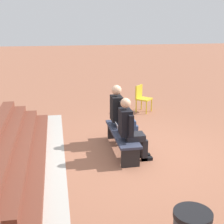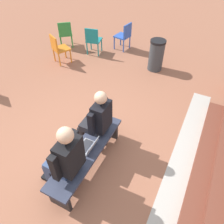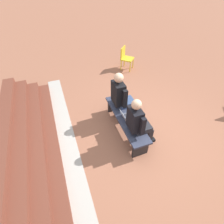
{
  "view_description": "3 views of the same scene",
  "coord_description": "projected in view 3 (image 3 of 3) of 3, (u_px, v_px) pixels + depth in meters",
  "views": [
    {
      "loc": [
        -6.05,
        1.69,
        2.82
      ],
      "look_at": [
        0.33,
        0.53,
        0.89
      ],
      "focal_mm": 50.0,
      "sensor_mm": 36.0,
      "label": 1
    },
    {
      "loc": [
        2.02,
        1.69,
        3.37
      ],
      "look_at": [
        -0.27,
        0.54,
        0.99
      ],
      "focal_mm": 35.0,
      "sensor_mm": 36.0,
      "label": 2
    },
    {
      "loc": [
        -2.47,
        1.69,
        3.39
      ],
      "look_at": [
        0.33,
        0.65,
        0.65
      ],
      "focal_mm": 28.0,
      "sensor_mm": 36.0,
      "label": 3
    }
  ],
  "objects": [
    {
      "name": "concrete_strip",
      "position": [
        68.0,
        145.0,
        4.14
      ],
      "size": [
        6.01,
        0.4,
        0.01
      ],
      "primitive_type": "cube",
      "color": "#B7B2A8",
      "rests_on": "ground"
    },
    {
      "name": "person_adult",
      "position": [
        122.0,
        96.0,
        4.34
      ],
      "size": [
        0.58,
        0.74,
        1.41
      ],
      "color": "#384C75",
      "rests_on": "ground"
    },
    {
      "name": "brick_steps",
      "position": [
        22.0,
        152.0,
        3.75
      ],
      "size": [
        5.21,
        1.2,
        0.6
      ],
      "color": "brown",
      "rests_on": "ground"
    },
    {
      "name": "ground_plane",
      "position": [
        140.0,
        133.0,
        4.44
      ],
      "size": [
        60.0,
        60.0,
        0.0
      ],
      "primitive_type": "plane",
      "color": "#9E6047"
    },
    {
      "name": "person_student",
      "position": [
        139.0,
        122.0,
        3.72
      ],
      "size": [
        0.54,
        0.68,
        1.34
      ],
      "color": "#232328",
      "rests_on": "ground"
    },
    {
      "name": "plastic_chair_far_left",
      "position": [
        126.0,
        57.0,
        6.55
      ],
      "size": [
        0.59,
        0.59,
        0.84
      ],
      "color": "gold",
      "rests_on": "ground"
    },
    {
      "name": "bench",
      "position": [
        126.0,
        120.0,
        4.28
      ],
      "size": [
        1.8,
        0.44,
        0.45
      ],
      "color": "#33384C",
      "rests_on": "ground"
    },
    {
      "name": "laptop",
      "position": [
        127.0,
        117.0,
        4.14
      ],
      "size": [
        0.32,
        0.29,
        0.21
      ],
      "color": "#9EA0A5",
      "rests_on": "bench"
    }
  ]
}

